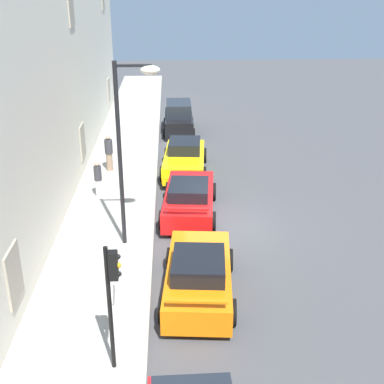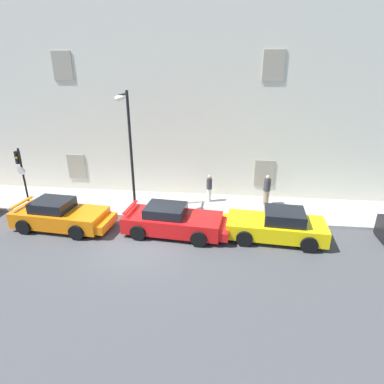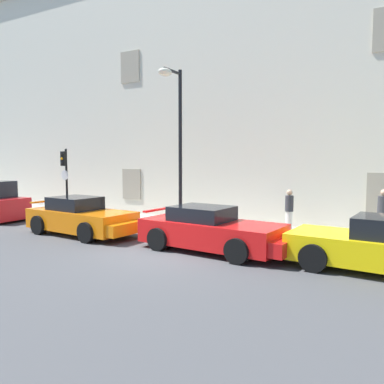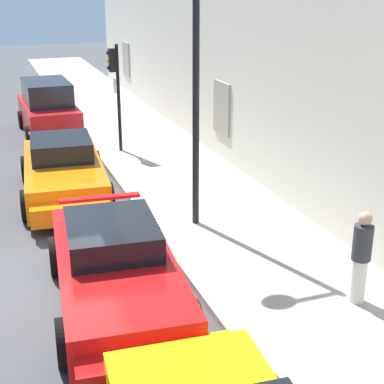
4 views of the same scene
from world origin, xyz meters
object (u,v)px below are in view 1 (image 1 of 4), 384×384
object	(u,v)px
sportscar_red_lead	(199,273)
hatchback_distant	(179,119)
sportscar_white_middle	(184,160)
street_lamp	(131,124)
pedestrian_admiring	(98,179)
sportscar_yellow_flank	(190,197)
pedestrian_strolling	(109,152)
traffic_light	(112,288)

from	to	relation	value
sportscar_red_lead	hatchback_distant	xyz separation A→B (m)	(16.42, 0.24, 0.18)
sportscar_white_middle	sportscar_red_lead	bearing A→B (deg)	-179.31
sportscar_white_middle	hatchback_distant	distance (m)	6.64
street_lamp	pedestrian_admiring	distance (m)	5.44
sportscar_yellow_flank	pedestrian_admiring	xyz separation A→B (m)	(1.28, 3.66, 0.34)
hatchback_distant	sportscar_red_lead	bearing A→B (deg)	-179.18
pedestrian_admiring	pedestrian_strolling	xyz separation A→B (m)	(3.15, -0.11, 0.06)
sportscar_red_lead	traffic_light	size ratio (longest dim) A/B	1.52
hatchback_distant	traffic_light	world-z (taller)	traffic_light
hatchback_distant	pedestrian_strolling	size ratio (longest dim) A/B	2.23
sportscar_yellow_flank	sportscar_white_middle	world-z (taller)	sportscar_white_middle
pedestrian_strolling	hatchback_distant	bearing A→B (deg)	-27.16
pedestrian_strolling	street_lamp	bearing A→B (deg)	-166.99
pedestrian_admiring	sportscar_white_middle	bearing A→B (deg)	-49.59
sportscar_red_lead	street_lamp	bearing A→B (deg)	34.96
sportscar_white_middle	pedestrian_admiring	distance (m)	4.73
sportscar_white_middle	pedestrian_strolling	size ratio (longest dim) A/B	2.81
street_lamp	sportscar_white_middle	bearing A→B (deg)	-14.81
pedestrian_admiring	pedestrian_strolling	distance (m)	3.15
hatchback_distant	sportscar_white_middle	bearing A→B (deg)	-178.98
traffic_light	pedestrian_admiring	bearing A→B (deg)	9.33
traffic_light	street_lamp	bearing A→B (deg)	-1.09
sportscar_yellow_flank	pedestrian_strolling	bearing A→B (deg)	38.72
pedestrian_admiring	sportscar_red_lead	bearing A→B (deg)	-151.15
sportscar_red_lead	sportscar_white_middle	distance (m)	9.79
hatchback_distant	traffic_light	size ratio (longest dim) A/B	1.20
street_lamp	pedestrian_admiring	size ratio (longest dim) A/B	3.87
traffic_light	hatchback_distant	bearing A→B (deg)	-5.36
hatchback_distant	street_lamp	xyz separation A→B (m)	(-13.62, 1.73, 3.49)
sportscar_yellow_flank	hatchback_distant	world-z (taller)	hatchback_distant
street_lamp	sportscar_red_lead	bearing A→B (deg)	-145.04
sportscar_yellow_flank	traffic_light	size ratio (longest dim) A/B	1.57
sportscar_yellow_flank	pedestrian_admiring	world-z (taller)	pedestrian_admiring
hatchback_distant	pedestrian_admiring	xyz separation A→B (m)	(-9.70, 3.47, 0.15)
sportscar_white_middle	street_lamp	bearing A→B (deg)	165.19
sportscar_red_lead	pedestrian_strolling	xyz separation A→B (m)	(9.88, 3.60, 0.38)
hatchback_distant	pedestrian_strolling	world-z (taller)	pedestrian_strolling
hatchback_distant	pedestrian_strolling	xyz separation A→B (m)	(-6.55, 3.36, 0.20)
sportscar_red_lead	sportscar_yellow_flank	distance (m)	5.45
sportscar_red_lead	sportscar_yellow_flank	xyz separation A→B (m)	(5.45, 0.05, -0.01)
sportscar_red_lead	traffic_light	world-z (taller)	traffic_light
pedestrian_admiring	traffic_light	bearing A→B (deg)	-170.67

